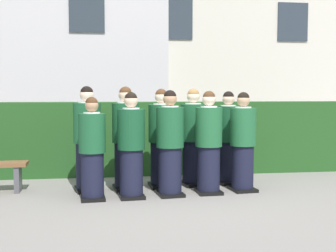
{
  "coord_description": "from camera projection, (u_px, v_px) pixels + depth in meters",
  "views": [
    {
      "loc": [
        -0.99,
        -6.78,
        1.58
      ],
      "look_at": [
        0.0,
        0.3,
        1.05
      ],
      "focal_mm": 47.92,
      "sensor_mm": 36.0,
      "label": 1
    }
  ],
  "objects": [
    {
      "name": "student_front_row_4",
      "position": [
        243.0,
        144.0,
        7.2
      ],
      "size": [
        0.42,
        0.49,
        1.59
      ],
      "color": "black",
      "rests_on": "ground"
    },
    {
      "name": "student_front_row_2",
      "position": [
        170.0,
        146.0,
        6.87
      ],
      "size": [
        0.42,
        0.5,
        1.62
      ],
      "color": "black",
      "rests_on": "ground"
    },
    {
      "name": "student_front_row_0",
      "position": [
        92.0,
        151.0,
        6.61
      ],
      "size": [
        0.4,
        0.5,
        1.52
      ],
      "color": "black",
      "rests_on": "ground"
    },
    {
      "name": "student_rear_row_2",
      "position": [
        161.0,
        140.0,
        7.49
      ],
      "size": [
        0.43,
        0.54,
        1.65
      ],
      "color": "black",
      "rests_on": "ground"
    },
    {
      "name": "school_building_annex",
      "position": [
        219.0,
        13.0,
        14.56
      ],
      "size": [
        8.02,
        4.06,
        8.11
      ],
      "color": "beige",
      "rests_on": "ground"
    },
    {
      "name": "student_rear_row_3",
      "position": [
        193.0,
        139.0,
        7.64
      ],
      "size": [
        0.45,
        0.55,
        1.65
      ],
      "color": "black",
      "rests_on": "ground"
    },
    {
      "name": "ground_plane",
      "position": [
        171.0,
        195.0,
        6.95
      ],
      "size": [
        60.0,
        60.0,
        0.0
      ],
      "primitive_type": "plane",
      "color": "gray"
    },
    {
      "name": "school_building_main",
      "position": [
        29.0,
        2.0,
        13.02
      ],
      "size": [
        8.14,
        3.97,
        8.23
      ],
      "color": "silver",
      "rests_on": "ground"
    },
    {
      "name": "hedge",
      "position": [
        157.0,
        138.0,
        8.81
      ],
      "size": [
        8.99,
        0.7,
        1.4
      ],
      "color": "#214C1E",
      "rests_on": "ground"
    },
    {
      "name": "student_front_row_3",
      "position": [
        209.0,
        145.0,
        7.03
      ],
      "size": [
        0.42,
        0.48,
        1.61
      ],
      "color": "black",
      "rests_on": "ground"
    },
    {
      "name": "student_rear_row_4",
      "position": [
        228.0,
        140.0,
        7.78
      ],
      "size": [
        0.45,
        0.52,
        1.61
      ],
      "color": "black",
      "rests_on": "ground"
    },
    {
      "name": "student_rear_row_0",
      "position": [
        87.0,
        141.0,
        7.18
      ],
      "size": [
        0.47,
        0.55,
        1.69
      ],
      "color": "black",
      "rests_on": "ground"
    },
    {
      "name": "student_rear_row_1",
      "position": [
        126.0,
        141.0,
        7.29
      ],
      "size": [
        0.44,
        0.52,
        1.68
      ],
      "color": "black",
      "rests_on": "ground"
    },
    {
      "name": "student_front_row_1",
      "position": [
        131.0,
        148.0,
        6.73
      ],
      "size": [
        0.41,
        0.48,
        1.59
      ],
      "color": "black",
      "rests_on": "ground"
    }
  ]
}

